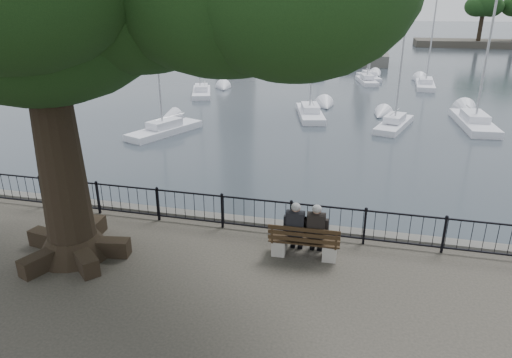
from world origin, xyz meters
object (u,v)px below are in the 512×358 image
(bench, at_px, (304,245))
(lion_monument, at_px, (366,47))
(person_right, at_px, (316,232))
(person_left, at_px, (296,230))

(bench, relative_size, lion_monument, 0.22)
(bench, relative_size, person_right, 1.20)
(person_left, distance_m, lion_monument, 48.42)
(bench, xyz_separation_m, person_left, (-0.24, 0.10, 0.36))
(bench, distance_m, lion_monument, 48.51)
(bench, height_order, lion_monument, lion_monument)
(person_right, distance_m, lion_monument, 48.40)
(person_right, relative_size, lion_monument, 0.18)
(person_right, bearing_deg, lion_monument, 89.77)
(lion_monument, bearing_deg, person_left, -90.84)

